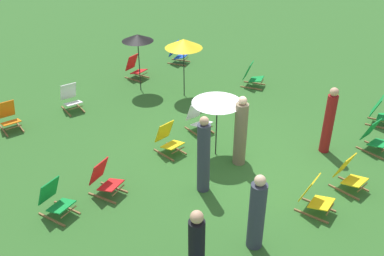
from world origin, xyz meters
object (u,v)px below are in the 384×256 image
(deckchair_3, at_px, (105,180))
(deckchair_13, at_px, (252,76))
(deckchair_9, at_px, (55,200))
(deckchair_0, at_px, (168,139))
(umbrella_2, at_px, (217,99))
(person_3, at_px, (197,252))
(deckchair_7, at_px, (381,113))
(deckchair_11, at_px, (135,68))
(deckchair_4, at_px, (375,138))
(umbrella_1, at_px, (138,38))
(deckchair_8, at_px, (71,98))
(deckchair_2, at_px, (198,118))
(person_0, at_px, (204,156))
(deckchair_1, at_px, (315,197))
(person_1, at_px, (329,121))
(person_2, at_px, (257,214))
(person_4, at_px, (241,133))
(umbrella_0, at_px, (184,44))
(deckchair_14, at_px, (177,53))
(deckchair_10, at_px, (349,174))

(deckchair_3, relative_size, deckchair_13, 0.96)
(deckchair_9, bearing_deg, deckchair_0, -12.36)
(umbrella_2, xyz_separation_m, person_3, (-3.59, -2.09, -0.78))
(deckchair_0, height_order, deckchair_7, same)
(deckchair_11, xyz_separation_m, umbrella_2, (-2.29, -5.04, 1.21))
(deckchair_4, distance_m, umbrella_1, 7.53)
(deckchair_8, distance_m, umbrella_2, 5.09)
(deckchair_3, height_order, person_3, person_3)
(deckchair_2, height_order, person_0, person_0)
(deckchair_1, distance_m, person_1, 2.52)
(deckchair_8, height_order, person_2, person_2)
(umbrella_2, relative_size, person_4, 0.93)
(umbrella_2, bearing_deg, deckchair_2, 57.04)
(deckchair_1, bearing_deg, person_1, 15.07)
(deckchair_11, relative_size, umbrella_0, 0.44)
(deckchair_0, xyz_separation_m, umbrella_0, (2.87, 1.76, 1.39))
(person_4, bearing_deg, deckchair_2, 57.23)
(umbrella_0, distance_m, person_1, 5.03)
(deckchair_2, bearing_deg, deckchair_9, -169.32)
(deckchair_9, relative_size, person_3, 0.50)
(deckchair_0, height_order, deckchair_1, same)
(umbrella_2, xyz_separation_m, person_2, (-2.15, -2.40, -0.80))
(deckchair_4, bearing_deg, person_0, 159.12)
(deckchair_1, xyz_separation_m, deckchair_3, (-2.29, 3.95, 0.00))
(deckchair_9, relative_size, person_4, 0.46)
(deckchair_1, bearing_deg, person_0, 107.86)
(person_2, bearing_deg, person_4, -133.33)
(deckchair_0, height_order, umbrella_1, umbrella_1)
(deckchair_9, relative_size, deckchair_14, 0.96)
(person_1, bearing_deg, deckchair_9, 136.64)
(deckchair_8, bearing_deg, person_2, -83.89)
(umbrella_2, bearing_deg, deckchair_7, -34.29)
(deckchair_8, distance_m, deckchair_13, 5.96)
(umbrella_1, bearing_deg, deckchair_14, 12.37)
(deckchair_8, xyz_separation_m, person_0, (-0.71, -5.50, 0.53))
(deckchair_10, bearing_deg, deckchair_2, 98.31)
(deckchair_7, height_order, person_0, person_0)
(deckchair_2, height_order, deckchair_3, same)
(person_2, height_order, person_4, person_4)
(deckchair_9, relative_size, umbrella_0, 0.44)
(umbrella_2, height_order, person_4, person_4)
(deckchair_4, height_order, deckchair_13, same)
(deckchair_1, relative_size, person_3, 0.50)
(deckchair_4, bearing_deg, deckchair_7, 22.47)
(deckchair_3, height_order, person_1, person_1)
(deckchair_13, bearing_deg, deckchair_14, 71.52)
(deckchair_10, bearing_deg, deckchair_13, 61.27)
(deckchair_4, xyz_separation_m, deckchair_13, (1.53, 4.55, 0.00))
(deckchair_3, bearing_deg, person_1, -44.02)
(deckchair_2, relative_size, umbrella_0, 0.45)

